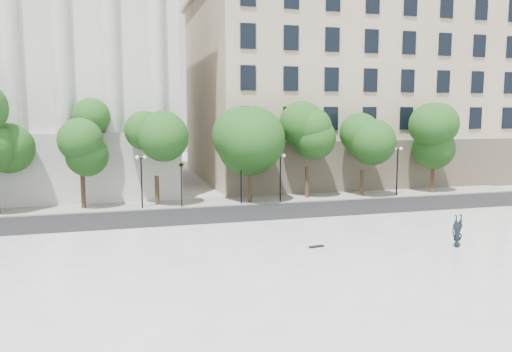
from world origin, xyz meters
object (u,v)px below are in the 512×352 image
object	(u,v)px
person_lying	(457,243)
skateboard	(316,246)
traffic_light_west	(181,162)
traffic_light_east	(241,162)

from	to	relation	value
person_lying	skateboard	bearing A→B (deg)	166.04
traffic_light_west	person_lying	xyz separation A→B (m)	(12.59, -17.42, -3.05)
person_lying	traffic_light_west	bearing A→B (deg)	127.12
traffic_light_west	person_lying	distance (m)	21.71
traffic_light_west	skateboard	bearing A→B (deg)	-71.07
traffic_light_east	skateboard	bearing A→B (deg)	-88.63
traffic_light_west	traffic_light_east	xyz separation A→B (m)	(4.92, 0.00, -0.11)
traffic_light_east	person_lying	size ratio (longest dim) A/B	2.33
skateboard	traffic_light_west	bearing A→B (deg)	100.72
traffic_light_west	traffic_light_east	size ratio (longest dim) A/B	1.02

